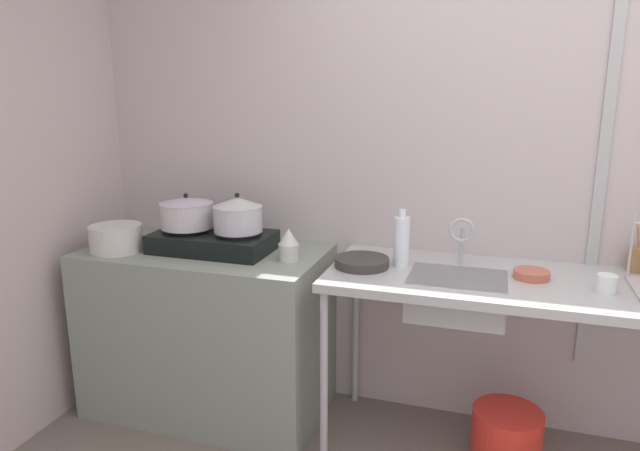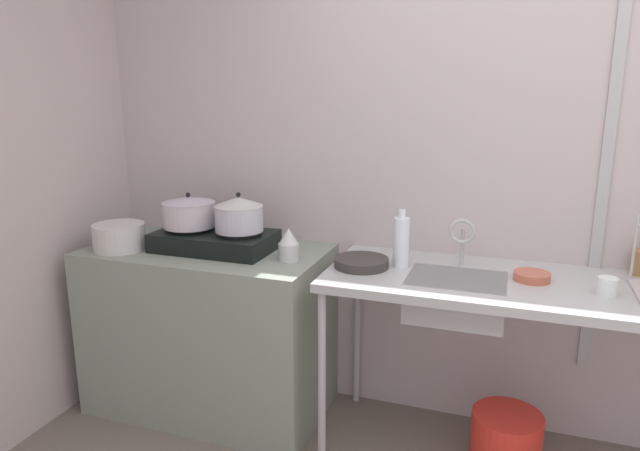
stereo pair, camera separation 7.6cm
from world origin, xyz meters
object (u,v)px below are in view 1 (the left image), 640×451
percolator (289,245)px  frying_pan (362,262)px  bucket_on_floor (506,438)px  pot_on_left_burner (187,213)px  cup_by_rack (607,284)px  bottle_by_sink (401,241)px  stove (213,241)px  faucet (462,234)px  utensil_jar (637,259)px  pot_on_right_burner (238,214)px  pot_beside_stove (116,238)px  small_bowl_on_drainboard (531,274)px  sink_basin (457,296)px

percolator → frying_pan: 0.36m
percolator → bucket_on_floor: (1.05, 0.00, -0.83)m
pot_on_left_burner → percolator: 0.59m
percolator → pot_on_left_burner: bearing=175.6°
cup_by_rack → bottle_by_sink: bearing=172.9°
stove → cup_by_rack: 1.81m
faucet → cup_by_rack: 0.63m
utensil_jar → bucket_on_floor: size_ratio=0.66×
faucet → utensil_jar: (0.76, 0.16, -0.10)m
pot_on_right_burner → bucket_on_floor: 1.64m
stove → pot_on_left_burner: 0.20m
faucet → stove: bearing=-174.9°
pot_beside_stove → small_bowl_on_drainboard: size_ratio=1.69×
pot_on_right_burner → bucket_on_floor: (1.34, -0.04, -0.95)m
percolator → bottle_by_sink: bearing=8.7°
faucet → bucket_on_floor: faucet is taller
stove → sink_basin: stove is taller
small_bowl_on_drainboard → cup_by_rack: bearing=-20.0°
utensil_jar → percolator: bearing=-168.5°
faucet → small_bowl_on_drainboard: (0.31, -0.08, -0.14)m
pot_on_left_burner → small_bowl_on_drainboard: 1.68m
utensil_jar → bucket_on_floor: bearing=-147.8°
utensil_jar → pot_on_right_burner: bearing=-171.6°
cup_by_rack → small_bowl_on_drainboard: cup_by_rack is taller
sink_basin → bottle_by_sink: bottle_by_sink is taller
sink_basin → pot_on_right_burner: bearing=177.7°
pot_on_right_burner → pot_beside_stove: 0.64m
stove → pot_on_right_burner: bearing=-0.0°
pot_on_right_burner → pot_on_left_burner: bearing=180.0°
frying_pan → faucet: bearing=17.5°
pot_on_left_burner → sink_basin: bearing=-1.8°
faucet → percolator: bearing=-169.0°
frying_pan → pot_beside_stove: bearing=-174.2°
pot_beside_stove → utensil_jar: (2.45, 0.43, -0.01)m
percolator → sink_basin: percolator is taller
sink_basin → bottle_by_sink: 0.35m
percolator → bucket_on_floor: size_ratio=0.51×
frying_pan → bottle_by_sink: bearing=20.4°
faucet → bottle_by_sink: bottle_by_sink is taller
cup_by_rack → percolator: bearing=179.0°
cup_by_rack → bottle_by_sink: (-0.85, 0.11, 0.08)m
cup_by_rack → small_bowl_on_drainboard: (-0.28, 0.10, -0.02)m
bottle_by_sink → small_bowl_on_drainboard: bearing=-0.4°
bucket_on_floor → percolator: bearing=-180.0°
faucet → pot_beside_stove: bearing=-171.1°
faucet → small_bowl_on_drainboard: 0.35m
faucet → frying_pan: 0.48m
pot_beside_stove → frying_pan: size_ratio=1.03×
pot_on_right_burner → percolator: 0.31m
pot_on_right_burner → cup_by_rack: (1.67, -0.07, -0.16)m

